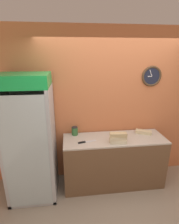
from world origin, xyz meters
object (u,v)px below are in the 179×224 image
at_px(sandwich_stack_top, 118,135).
at_px(chefs_knife, 85,142).
at_px(beverage_cooler, 30,132).
at_px(sandwich_flat_left, 144,132).
at_px(sandwich_stack_bottom, 118,141).
at_px(condiment_jar, 75,131).
at_px(sandwich_stack_middle, 118,138).

height_order(sandwich_stack_top, chefs_knife, sandwich_stack_top).
relative_size(beverage_cooler, sandwich_flat_left, 6.82).
bearing_deg(chefs_knife, sandwich_stack_bottom, -8.42).
bearing_deg(chefs_knife, condiment_jar, 115.71).
bearing_deg(sandwich_stack_top, sandwich_flat_left, 27.06).
xyz_separation_m(beverage_cooler, condiment_jar, (0.70, 0.23, -0.12)).
bearing_deg(condiment_jar, chefs_knife, -64.29).
relative_size(sandwich_stack_top, condiment_jar, 1.82).
xyz_separation_m(beverage_cooler, sandwich_stack_bottom, (1.37, -0.15, -0.17)).
bearing_deg(sandwich_stack_middle, sandwich_flat_left, 27.06).
height_order(sandwich_stack_top, condiment_jar, sandwich_stack_top).
bearing_deg(sandwich_stack_middle, condiment_jar, 150.57).
bearing_deg(beverage_cooler, sandwich_stack_top, -6.29).
relative_size(beverage_cooler, chefs_knife, 6.58).
height_order(sandwich_stack_bottom, chefs_knife, sandwich_stack_bottom).
xyz_separation_m(beverage_cooler, chefs_knife, (0.85, -0.07, -0.19)).
relative_size(sandwich_stack_bottom, condiment_jar, 1.82).
distance_m(sandwich_flat_left, chefs_knife, 1.10).
bearing_deg(sandwich_stack_middle, sandwich_stack_top, 0.00).
distance_m(beverage_cooler, sandwich_stack_bottom, 1.39).
distance_m(beverage_cooler, sandwich_flat_left, 1.94).
bearing_deg(sandwich_stack_bottom, sandwich_stack_top, 0.00).
bearing_deg(sandwich_stack_bottom, chefs_knife, 171.58).
relative_size(beverage_cooler, sandwich_stack_top, 7.24).
bearing_deg(beverage_cooler, condiment_jar, 18.09).
distance_m(sandwich_stack_top, condiment_jar, 0.78).
height_order(sandwich_flat_left, condiment_jar, condiment_jar).
distance_m(sandwich_stack_middle, chefs_knife, 0.54).
height_order(sandwich_stack_bottom, sandwich_stack_middle, sandwich_stack_middle).
bearing_deg(sandwich_stack_top, chefs_knife, 171.58).
height_order(sandwich_stack_middle, chefs_knife, sandwich_stack_middle).
relative_size(sandwich_stack_middle, sandwich_flat_left, 0.91).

